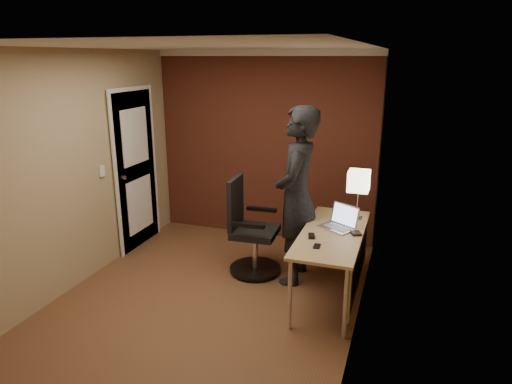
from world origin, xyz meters
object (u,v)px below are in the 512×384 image
desk_lamp (359,182)px  mouse (311,236)px  wallet (356,233)px  phone (317,246)px  office_chair (249,233)px  person (296,196)px  desk (339,245)px  laptop (341,221)px

desk_lamp → mouse: desk_lamp is taller
wallet → phone: bearing=-125.5°
office_chair → person: 0.73m
desk_lamp → wallet: (0.05, -0.46, -0.41)m
desk → laptop: bearing=96.8°
desk → wallet: size_ratio=13.64×
laptop → wallet: bearing=-38.7°
mouse → phone: bearing=-79.0°
laptop → phone: 0.58m
desk → laptop: 0.25m
office_chair → person: person is taller
desk_lamp → mouse: size_ratio=5.35×
desk → wallet: 0.21m
laptop → phone: laptop is taller
desk_lamp → office_chair: size_ratio=0.49×
desk_lamp → mouse: (-0.35, -0.68, -0.40)m
person → mouse: bearing=25.8°
office_chair → mouse: bearing=-31.9°
phone → office_chair: size_ratio=0.10×
office_chair → desk: bearing=-15.7°
desk → office_chair: size_ratio=1.37×
laptop → person: person is taller
wallet → person: size_ratio=0.06×
phone → office_chair: office_chair is taller
phone → wallet: (0.30, 0.43, 0.01)m
laptop → office_chair: 1.10m
desk_lamp → office_chair: 1.35m
mouse → person: person is taller
laptop → phone: (-0.13, -0.57, -0.06)m
desk → desk_lamp: bearing=77.4°
desk_lamp → office_chair: bearing=-171.6°
mouse → wallet: mouse is taller
desk → mouse: bearing=-138.9°
laptop → office_chair: size_ratio=0.38×
desk → office_chair: office_chair is taller
wallet → person: 0.77m
person → phone: bearing=24.9°
desk → phone: bearing=-109.6°
phone → wallet: 0.52m
mouse → office_chair: bearing=133.7°
desk_lamp → wallet: 0.61m
mouse → phone: size_ratio=0.87×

